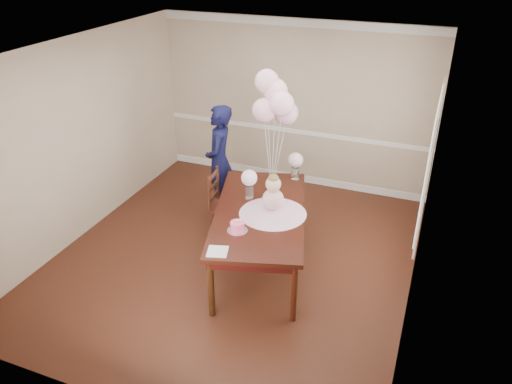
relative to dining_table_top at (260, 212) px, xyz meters
The scene contains 52 objects.
floor 0.87m from the dining_table_top, behind, with size 4.50×5.00×0.00m, color black.
ceiling 1.95m from the dining_table_top, behind, with size 4.50×5.00×0.02m, color white.
wall_back 2.61m from the dining_table_top, 98.36° to the left, with size 4.50×0.02×2.70m, color tan.
wall_front 2.56m from the dining_table_top, 98.53° to the right, with size 4.50×0.02×2.70m, color tan.
wall_left 2.68m from the dining_table_top, behind, with size 0.02×5.00×2.70m, color tan.
wall_right 1.96m from the dining_table_top, ahead, with size 0.02×5.00×2.70m, color tan.
chair_rail_trim 2.55m from the dining_table_top, 98.40° to the left, with size 4.50×0.02×0.07m, color white.
crown_molding 3.14m from the dining_table_top, 98.40° to the left, with size 4.50×0.02×0.12m, color silver.
baseboard_trim 2.64m from the dining_table_top, 98.40° to the left, with size 4.50×0.02×0.12m, color white.
window_frame 2.08m from the dining_table_top, 15.81° to the left, with size 0.02×1.66×1.56m, color silver.
window_blinds 2.06m from the dining_table_top, 15.96° to the left, with size 0.01×1.50×1.40m, color silver.
dining_table_top is the anchor object (origin of this frame).
table_apron 0.08m from the dining_table_top, ahead, with size 0.97×2.06×0.11m, color black.
table_leg_fl 1.17m from the dining_table_top, 98.31° to the right, with size 0.08×0.08×0.76m, color black.
table_leg_fr 1.17m from the dining_table_top, 49.24° to the right, with size 0.08×0.08×0.76m, color black.
table_leg_bl 1.17m from the dining_table_top, 130.76° to the left, with size 0.08×0.08×0.76m, color black.
table_leg_br 1.17m from the dining_table_top, 81.69° to the left, with size 0.08×0.08×0.76m, color black.
baby_skirt 0.19m from the dining_table_top, ahead, with size 0.82×0.82×0.11m, color #DAA1B9.
baby_torso 0.28m from the dining_table_top, ahead, with size 0.26×0.26×0.26m, color pink.
baby_head 0.46m from the dining_table_top, ahead, with size 0.18×0.18×0.18m, color beige.
baby_hair 0.52m from the dining_table_top, ahead, with size 0.13×0.13×0.13m, color brown.
cake_platter 0.53m from the dining_table_top, 97.74° to the right, with size 0.24×0.24×0.01m, color silver.
birthday_cake 0.54m from the dining_table_top, 97.74° to the right, with size 0.16×0.16×0.11m, color #FF507F.
cake_flower_a 0.56m from the dining_table_top, 97.74° to the right, with size 0.03×0.03×0.03m, color silver.
cake_flower_b 0.53m from the dining_table_top, 95.34° to the right, with size 0.03×0.03×0.03m, color silver.
rose_vase_near 0.38m from the dining_table_top, 132.79° to the left, with size 0.11×0.11×0.17m, color silver.
roses_near 0.48m from the dining_table_top, 132.79° to the left, with size 0.21×0.21×0.21m, color silver.
rose_vase_far 1.01m from the dining_table_top, 82.14° to the left, with size 0.11×0.11×0.17m, color white.
roses_far 1.05m from the dining_table_top, 82.14° to the left, with size 0.21×0.21×0.21m, color beige.
napkin 1.00m from the dining_table_top, 96.15° to the right, with size 0.22×0.22×0.01m, color silver.
balloon_weight 0.61m from the dining_table_top, 95.92° to the left, with size 0.04×0.04×0.02m, color silver.
balloon_a 1.26m from the dining_table_top, 106.23° to the left, with size 0.30×0.30×0.30m, color #E9A5BD.
balloon_b 1.35m from the dining_table_top, 84.43° to the left, with size 0.30×0.30×0.30m, color #FFB4D6.
balloon_c 1.51m from the dining_table_top, 95.77° to the left, with size 0.30×0.30×0.30m, color #FDB3D0.
balloon_d 1.61m from the dining_table_top, 104.52° to the left, with size 0.30×0.30×0.30m, color #F4ACBE.
balloon_e 1.29m from the dining_table_top, 84.58° to the left, with size 0.30×0.30×0.30m, color #D999BB.
balloon_ribbon_a 0.78m from the dining_table_top, 101.03° to the left, with size 0.00×0.00×0.91m, color white.
balloon_ribbon_b 0.81m from the dining_table_top, 90.28° to the left, with size 0.00×0.00×1.02m, color white.
balloon_ribbon_c 0.89m from the dining_table_top, 95.84° to the left, with size 0.00×0.00×1.13m, color white.
balloon_ribbon_d 0.93m from the dining_table_top, 100.61° to the left, with size 0.00×0.00×1.23m, color white.
balloon_ribbon_e 0.81m from the dining_table_top, 89.71° to the left, with size 0.00×0.00×0.86m, color white.
dining_chair_seat 0.93m from the dining_table_top, 142.85° to the left, with size 0.42×0.42×0.05m, color #37150F.
chair_leg_fl 1.08m from the dining_table_top, 158.36° to the left, with size 0.04×0.04×0.41m, color #3C1E10.
chair_leg_fr 0.85m from the dining_table_top, 143.73° to the left, with size 0.04×0.04×0.41m, color black.
chair_leg_bl 1.25m from the dining_table_top, 142.35° to the left, with size 0.04×0.04×0.41m, color black.
chair_leg_br 1.06m from the dining_table_top, 127.00° to the left, with size 0.04×0.04×0.41m, color #3E2210.
chair_back_post_l 0.93m from the dining_table_top, 158.91° to the left, with size 0.04×0.04×0.53m, color #3D1610.
chair_back_post_r 1.12m from the dining_table_top, 143.02° to the left, with size 0.04×0.04×0.53m, color #34160E.
chair_slat_low 1.03m from the dining_table_top, 150.19° to the left, with size 0.03×0.38×0.05m, color #38190F.
chair_slat_mid 1.01m from the dining_table_top, 150.19° to the left, with size 0.03×0.38×0.05m, color #311C0D.
chair_slat_top 1.02m from the dining_table_top, 150.19° to the left, with size 0.03×0.38×0.05m, color #3A1B10.
woman 1.50m from the dining_table_top, 134.32° to the left, with size 0.62×0.41×1.70m, color black.
Camera 1 is at (2.26, -4.98, 3.89)m, focal length 35.00 mm.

